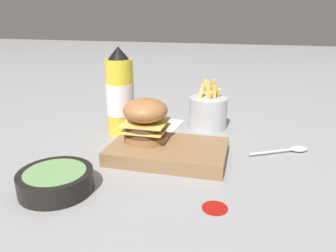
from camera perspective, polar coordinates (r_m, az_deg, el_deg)
ground_plane at (r=0.83m, az=1.30°, el=-5.07°), size 6.00×6.00×0.00m
serving_board at (r=0.81m, az=0.00°, el=-4.45°), size 0.28×0.18×0.03m
burger at (r=0.81m, az=-4.02°, el=1.03°), size 0.11×0.11×0.11m
ketchup_bottle at (r=0.96m, az=-8.32°, el=5.34°), size 0.08×0.08×0.25m
fries_basket at (r=1.02m, az=6.98°, el=2.45°), size 0.12×0.12×0.15m
side_bowl at (r=0.70m, az=-18.94°, el=-8.96°), size 0.15×0.15×0.04m
spoon at (r=0.91m, az=20.94°, el=-3.81°), size 0.16×0.10×0.01m
ketchup_puddle at (r=0.63m, az=8.15°, el=-13.90°), size 0.05×0.05×0.00m
parchment_square at (r=1.05m, az=-1.81°, el=0.31°), size 0.15×0.15×0.00m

